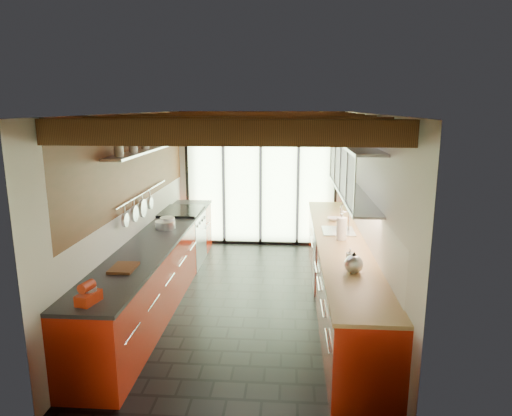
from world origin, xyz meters
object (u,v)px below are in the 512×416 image
kettle (354,263)px  paper_towel (342,229)px  stand_mixer (89,294)px  bowl (334,219)px  soap_bottle (350,255)px

kettle → paper_towel: size_ratio=0.73×
stand_mixer → paper_towel: size_ratio=0.72×
stand_mixer → paper_towel: paper_towel is taller
bowl → paper_towel: bearing=-90.0°
paper_towel → bowl: (0.00, 1.08, -0.13)m
stand_mixer → soap_bottle: (2.54, 1.30, 0.00)m
paper_towel → soap_bottle: size_ratio=2.13×
stand_mixer → bowl: size_ratio=1.31×
kettle → bowl: (0.00, 2.31, -0.08)m
kettle → soap_bottle: size_ratio=1.55×
kettle → bowl: bearing=90.0°
kettle → stand_mixer: bearing=-158.8°
stand_mixer → paper_towel: bearing=41.1°
kettle → bowl: size_ratio=1.33×
stand_mixer → soap_bottle: stand_mixer is taller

